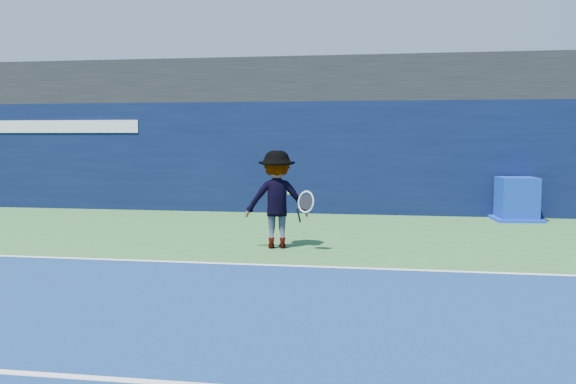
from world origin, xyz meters
name	(u,v)px	position (x,y,z in m)	size (l,w,h in m)	color
ground	(186,316)	(0.00, 0.00, 0.00)	(80.00, 80.00, 0.00)	#316A2F
baseline	(246,264)	(0.00, 3.00, 0.01)	(24.00, 0.10, 0.01)	white
service_line	(109,379)	(0.00, -2.00, 0.01)	(24.00, 0.10, 0.01)	white
stadium_band	(314,83)	(0.00, 11.50, 3.60)	(36.00, 3.00, 1.20)	black
back_wall_assembly	(309,157)	(0.00, 10.50, 1.50)	(36.00, 1.03, 3.00)	#091233
equipment_cart	(517,201)	(5.31, 9.49, 0.49)	(1.23, 1.23, 1.07)	#0B2CA2
tennis_player	(277,199)	(0.20, 4.67, 0.91)	(1.40, 0.90, 1.81)	white
tennis_ball	(289,193)	(0.17, 6.19, 0.89)	(0.06, 0.06, 0.06)	#DDEC1A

